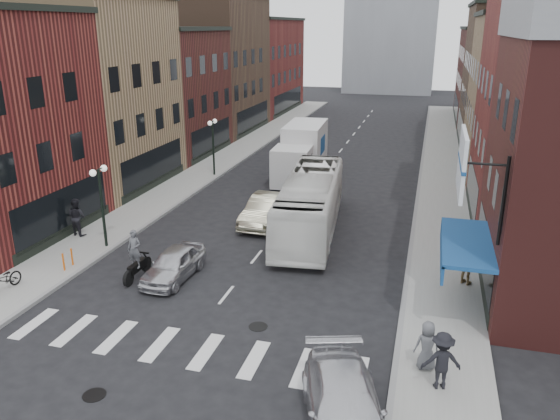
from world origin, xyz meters
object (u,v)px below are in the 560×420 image
object	(u,v)px
transit_bus	(311,203)
ped_left_solo	(77,217)
streetlamp_near	(101,192)
box_truck	(302,152)
billboard_sign	(465,165)
ped_right_b	(468,264)
streetlamp_far	(213,137)
motorcycle_rider	(136,256)
parked_bicycle	(3,280)
curb_car	(344,409)
sedan_left_near	(174,264)
bike_rack	(68,259)
ped_right_a	(442,361)
ped_right_c	(427,345)
sedan_left_far	(266,210)

from	to	relation	value
transit_bus	ped_left_solo	bearing A→B (deg)	-165.43
streetlamp_near	box_truck	world-z (taller)	streetlamp_near
transit_bus	billboard_sign	bearing A→B (deg)	-57.02
ped_right_b	streetlamp_near	bearing A→B (deg)	34.64
streetlamp_far	motorcycle_rider	xyz separation A→B (m)	(3.16, -16.62, -1.86)
parked_bicycle	motorcycle_rider	bearing A→B (deg)	37.50
curb_car	parked_bicycle	bearing A→B (deg)	146.51
sedan_left_near	ped_left_solo	size ratio (longest dim) A/B	2.02
streetlamp_far	parked_bicycle	xyz separation A→B (m)	(-1.30, -19.35, -2.29)
parked_bicycle	bike_rack	bearing A→B (deg)	73.50
streetlamp_near	ped_right_a	bearing A→B (deg)	-24.14
ped_right_c	transit_bus	bearing A→B (deg)	-80.04
billboard_sign	ped_left_solo	size ratio (longest dim) A/B	1.90
curb_car	parked_bicycle	xyz separation A→B (m)	(-14.57, 4.17, -0.11)
streetlamp_near	ped_left_solo	world-z (taller)	streetlamp_near
bike_rack	ped_right_c	bearing A→B (deg)	-12.66
streetlamp_far	sedan_left_far	xyz separation A→B (m)	(6.50, -8.48, -2.12)
bike_rack	sedan_left_far	xyz separation A→B (m)	(6.70, 8.22, 0.24)
ped_left_solo	ped_right_b	xyz separation A→B (m)	(18.99, -0.57, -0.07)
streetlamp_far	curb_car	distance (m)	27.09
streetlamp_near	bike_rack	bearing A→B (deg)	-94.24
streetlamp_far	sedan_left_far	size ratio (longest dim) A/B	0.86
streetlamp_near	sedan_left_far	world-z (taller)	streetlamp_near
curb_car	ped_right_a	size ratio (longest dim) A/B	2.78
ped_right_c	parked_bicycle	bearing A→B (deg)	-21.79
streetlamp_far	curb_car	xyz separation A→B (m)	(13.27, -23.51, -2.18)
ped_left_solo	ped_right_a	world-z (taller)	ped_left_solo
streetlamp_near	ped_right_c	distance (m)	16.62
billboard_sign	box_truck	xyz separation A→B (m)	(-9.93, 19.27, -4.33)
streetlamp_far	streetlamp_near	bearing A→B (deg)	-90.00
streetlamp_near	box_truck	distance (m)	16.93
billboard_sign	box_truck	bearing A→B (deg)	117.26
sedan_left_near	curb_car	bearing A→B (deg)	-38.91
transit_bus	ped_left_solo	xyz separation A→B (m)	(-11.28, -4.18, -0.43)
streetlamp_near	ped_right_b	xyz separation A→B (m)	(16.79, 0.36, -1.86)
ped_left_solo	ped_right_b	bearing A→B (deg)	-169.18
ped_left_solo	ped_right_c	bearing A→B (deg)	170.44
billboard_sign	streetlamp_near	world-z (taller)	billboard_sign
sedan_left_near	sedan_left_far	size ratio (longest dim) A/B	0.82
bike_rack	ped_right_c	world-z (taller)	ped_right_c
sedan_left_near	sedan_left_far	bearing A→B (deg)	78.45
transit_bus	sedan_left_near	bearing A→B (deg)	-127.04
box_truck	transit_bus	bearing A→B (deg)	-77.36
sedan_left_far	ped_right_b	bearing A→B (deg)	-24.39
ped_left_solo	ped_right_c	size ratio (longest dim) A/B	1.20
ped_right_b	ped_right_c	bearing A→B (deg)	110.61
streetlamp_far	motorcycle_rider	bearing A→B (deg)	-79.22
ped_left_solo	ped_right_a	distance (m)	19.63
curb_car	ped_right_b	bearing A→B (deg)	52.82
sedan_left_far	parked_bicycle	size ratio (longest dim) A/B	2.65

